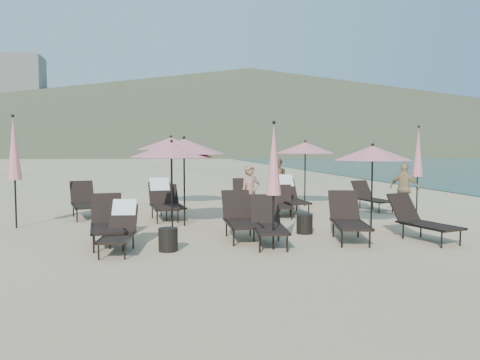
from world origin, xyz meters
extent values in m
plane|color=#D6BA8C|center=(0.00, 0.00, 0.00)|extent=(800.00, 800.00, 0.00)
cone|color=brown|center=(60.00, 300.00, 27.50)|extent=(690.00, 690.00, 55.00)
cone|color=brown|center=(190.00, 330.00, 16.00)|extent=(280.00, 280.00, 32.00)
cube|color=beige|center=(-70.00, 245.00, 24.00)|extent=(22.00, 18.00, 48.00)
cube|color=beige|center=(-45.00, 310.00, 19.00)|extent=(18.00, 16.00, 38.00)
cube|color=black|center=(-4.09, 0.07, 0.37)|extent=(0.80, 1.34, 0.05)
cube|color=black|center=(-4.19, 0.92, 0.68)|extent=(0.71, 0.56, 0.66)
cylinder|color=black|center=(-4.30, -0.49, 0.18)|extent=(0.04, 0.04, 0.36)
cylinder|color=black|center=(-4.43, 0.59, 0.18)|extent=(0.04, 0.04, 0.36)
cylinder|color=black|center=(-3.75, -0.43, 0.18)|extent=(0.04, 0.04, 0.36)
cylinder|color=black|center=(-3.88, 0.66, 0.18)|extent=(0.04, 0.04, 0.36)
cube|color=black|center=(-4.41, 0.08, 0.38)|extent=(0.21, 1.43, 0.04)
cube|color=black|center=(-3.78, 0.16, 0.38)|extent=(0.21, 1.43, 0.04)
cube|color=black|center=(-3.86, -0.69, 0.31)|extent=(0.68, 1.14, 0.04)
cube|color=black|center=(-3.77, 0.03, 0.58)|extent=(0.60, 0.47, 0.56)
cylinder|color=black|center=(-4.14, -1.10, 0.15)|extent=(0.03, 0.03, 0.31)
cylinder|color=black|center=(-4.03, -0.19, 0.15)|extent=(0.03, 0.03, 0.31)
cylinder|color=black|center=(-3.68, -1.16, 0.15)|extent=(0.03, 0.03, 0.31)
cylinder|color=black|center=(-3.57, -0.24, 0.15)|extent=(0.03, 0.03, 0.31)
cube|color=black|center=(-4.12, -0.61, 0.32)|extent=(0.18, 1.21, 0.04)
cube|color=black|center=(-3.58, -0.67, 0.32)|extent=(0.18, 1.21, 0.04)
cube|color=white|center=(-3.76, 0.16, 0.79)|extent=(0.51, 0.31, 0.33)
cube|color=black|center=(-0.81, -0.56, 0.36)|extent=(0.77, 1.30, 0.05)
cube|color=black|center=(-0.72, 0.27, 0.67)|extent=(0.69, 0.53, 0.64)
cylinder|color=black|center=(-1.13, -1.05, 0.18)|extent=(0.04, 0.04, 0.35)
cylinder|color=black|center=(-1.02, 0.02, 0.18)|extent=(0.04, 0.04, 0.35)
cylinder|color=black|center=(-0.59, -1.10, 0.18)|extent=(0.04, 0.04, 0.35)
cylinder|color=black|center=(-0.48, -0.04, 0.18)|extent=(0.04, 0.04, 0.35)
cube|color=black|center=(-1.11, -0.48, 0.37)|extent=(0.18, 1.40, 0.04)
cube|color=black|center=(-0.49, -0.54, 0.37)|extent=(0.18, 1.40, 0.04)
cube|color=black|center=(-1.24, 0.15, 0.38)|extent=(0.68, 1.30, 0.05)
cube|color=black|center=(-1.23, 1.02, 0.69)|extent=(0.67, 0.50, 0.66)
cylinder|color=black|center=(-1.53, -0.38, 0.18)|extent=(0.04, 0.04, 0.37)
cylinder|color=black|center=(-1.52, 0.73, 0.18)|extent=(0.04, 0.04, 0.37)
cylinder|color=black|center=(-0.97, -0.39, 0.18)|extent=(0.04, 0.04, 0.37)
cylinder|color=black|center=(-0.96, 0.72, 0.18)|extent=(0.04, 0.04, 0.37)
cube|color=black|center=(-1.57, 0.21, 0.39)|extent=(0.06, 1.45, 0.04)
cube|color=black|center=(-0.92, 0.20, 0.39)|extent=(0.06, 1.45, 0.04)
cube|color=black|center=(1.01, -0.44, 0.38)|extent=(0.94, 1.41, 0.05)
cube|color=black|center=(1.20, 0.42, 0.70)|extent=(0.76, 0.63, 0.67)
cylinder|color=black|center=(0.62, -0.90, 0.18)|extent=(0.04, 0.04, 0.37)
cylinder|color=black|center=(0.86, 0.19, 0.18)|extent=(0.04, 0.04, 0.37)
cylinder|color=black|center=(1.17, -1.03, 0.18)|extent=(0.04, 0.04, 0.37)
cylinder|color=black|center=(1.41, 0.06, 0.18)|extent=(0.04, 0.04, 0.37)
cube|color=black|center=(0.71, -0.31, 0.39)|extent=(0.36, 1.44, 0.04)
cube|color=black|center=(1.34, -0.45, 0.39)|extent=(0.36, 1.44, 0.04)
cube|color=black|center=(2.72, -0.75, 0.36)|extent=(0.93, 1.35, 0.05)
cube|color=black|center=(2.51, 0.06, 0.66)|extent=(0.73, 0.61, 0.64)
cylinder|color=black|center=(2.59, -1.31, 0.17)|extent=(0.04, 0.04, 0.35)
cylinder|color=black|center=(2.32, -0.29, 0.17)|extent=(0.04, 0.04, 0.35)
cylinder|color=black|center=(3.11, -1.17, 0.17)|extent=(0.04, 0.04, 0.35)
cylinder|color=black|center=(2.84, -0.15, 0.17)|extent=(0.04, 0.04, 0.35)
cube|color=black|center=(2.41, -0.77, 0.37)|extent=(0.39, 1.35, 0.04)
cube|color=black|center=(3.01, -0.62, 0.37)|extent=(0.39, 1.35, 0.04)
cube|color=black|center=(-5.09, 4.05, 0.38)|extent=(0.96, 1.42, 0.05)
cube|color=black|center=(-5.31, 4.89, 0.70)|extent=(0.77, 0.64, 0.67)
cylinder|color=black|center=(-5.23, 3.46, 0.18)|extent=(0.04, 0.04, 0.37)
cylinder|color=black|center=(-5.50, 4.53, 0.18)|extent=(0.04, 0.04, 0.37)
cylinder|color=black|center=(-4.69, 3.59, 0.18)|extent=(0.04, 0.04, 0.37)
cylinder|color=black|center=(-4.96, 4.67, 0.18)|extent=(0.04, 0.04, 0.37)
cube|color=black|center=(-5.42, 4.02, 0.39)|extent=(0.40, 1.42, 0.04)
cube|color=black|center=(-4.79, 4.18, 0.39)|extent=(0.40, 1.42, 0.04)
cube|color=black|center=(-2.87, 3.33, 0.37)|extent=(0.81, 1.35, 0.05)
cube|color=black|center=(-2.97, 4.19, 0.69)|extent=(0.72, 0.56, 0.66)
cylinder|color=black|center=(-3.08, 2.77, 0.18)|extent=(0.04, 0.04, 0.36)
cylinder|color=black|center=(-3.21, 3.86, 0.18)|extent=(0.04, 0.04, 0.36)
cylinder|color=black|center=(-2.53, 2.84, 0.18)|extent=(0.04, 0.04, 0.36)
cylinder|color=black|center=(-2.66, 3.93, 0.18)|extent=(0.04, 0.04, 0.36)
cube|color=black|center=(-3.19, 3.35, 0.38)|extent=(0.22, 1.43, 0.04)
cube|color=black|center=(-2.56, 3.43, 0.38)|extent=(0.22, 1.43, 0.04)
cube|color=white|center=(-2.99, 4.34, 0.94)|extent=(0.61, 0.37, 0.40)
cube|color=black|center=(-2.64, 3.75, 0.34)|extent=(0.75, 1.23, 0.05)
cube|color=black|center=(-2.75, 4.52, 0.62)|extent=(0.65, 0.52, 0.60)
cylinder|color=black|center=(-2.82, 3.24, 0.16)|extent=(0.03, 0.03, 0.33)
cylinder|color=black|center=(-2.96, 4.22, 0.16)|extent=(0.03, 0.03, 0.33)
cylinder|color=black|center=(-2.33, 3.31, 0.16)|extent=(0.03, 0.03, 0.33)
cylinder|color=black|center=(-2.46, 4.29, 0.16)|extent=(0.03, 0.03, 0.33)
cube|color=black|center=(-2.93, 3.76, 0.35)|extent=(0.22, 1.29, 0.04)
cube|color=black|center=(-2.36, 3.84, 0.35)|extent=(0.22, 1.29, 0.04)
cube|color=black|center=(-0.39, 4.21, 0.38)|extent=(0.80, 1.37, 0.05)
cube|color=black|center=(-0.30, 5.08, 0.70)|extent=(0.72, 0.56, 0.67)
cylinder|color=black|center=(-0.73, 3.70, 0.18)|extent=(0.04, 0.04, 0.37)
cylinder|color=black|center=(-0.61, 4.81, 0.18)|extent=(0.04, 0.04, 0.37)
cylinder|color=black|center=(-0.16, 3.64, 0.18)|extent=(0.04, 0.04, 0.37)
cylinder|color=black|center=(-0.05, 4.76, 0.18)|extent=(0.04, 0.04, 0.37)
cube|color=black|center=(-0.71, 4.30, 0.39)|extent=(0.19, 1.46, 0.04)
cube|color=black|center=(-0.06, 4.23, 0.39)|extent=(0.19, 1.46, 0.04)
cube|color=black|center=(1.07, 3.95, 0.38)|extent=(0.70, 1.31, 0.05)
cube|color=black|center=(1.05, 4.82, 0.70)|extent=(0.68, 0.51, 0.67)
cylinder|color=black|center=(0.80, 3.40, 0.18)|extent=(0.04, 0.04, 0.37)
cylinder|color=black|center=(0.78, 4.51, 0.18)|extent=(0.04, 0.04, 0.37)
cylinder|color=black|center=(1.37, 3.41, 0.18)|extent=(0.04, 0.04, 0.37)
cylinder|color=black|center=(1.34, 4.53, 0.18)|extent=(0.04, 0.04, 0.37)
cube|color=black|center=(0.75, 3.99, 0.39)|extent=(0.08, 1.46, 0.04)
cube|color=black|center=(1.40, 4.01, 0.39)|extent=(0.08, 1.46, 0.04)
cube|color=white|center=(1.05, 4.98, 0.95)|extent=(0.59, 0.32, 0.40)
cube|color=black|center=(3.86, 4.10, 0.34)|extent=(0.80, 1.26, 0.05)
cube|color=black|center=(3.72, 4.87, 0.63)|extent=(0.67, 0.54, 0.60)
cylinder|color=black|center=(3.69, 3.57, 0.17)|extent=(0.04, 0.04, 0.33)
cylinder|color=black|center=(3.52, 4.56, 0.17)|extent=(0.04, 0.04, 0.33)
cylinder|color=black|center=(4.19, 3.66, 0.17)|extent=(0.04, 0.04, 0.33)
cylinder|color=black|center=(4.01, 4.65, 0.17)|extent=(0.04, 0.04, 0.33)
cube|color=black|center=(3.56, 4.09, 0.35)|extent=(0.27, 1.30, 0.04)
cube|color=black|center=(4.14, 4.20, 0.35)|extent=(0.27, 1.30, 0.04)
cube|color=black|center=(0.54, 3.33, 0.33)|extent=(0.83, 1.23, 0.05)
cube|color=black|center=(0.72, 4.06, 0.60)|extent=(0.66, 0.55, 0.58)
cylinder|color=black|center=(0.19, 2.93, 0.16)|extent=(0.03, 0.03, 0.32)
cylinder|color=black|center=(0.42, 3.87, 0.16)|extent=(0.03, 0.03, 0.32)
cylinder|color=black|center=(0.66, 2.82, 0.16)|extent=(0.03, 0.03, 0.32)
cylinder|color=black|center=(0.89, 3.75, 0.16)|extent=(0.03, 0.03, 0.32)
cube|color=black|center=(0.28, 3.44, 0.34)|extent=(0.33, 1.24, 0.04)
cube|color=black|center=(0.82, 3.31, 0.34)|extent=(0.33, 1.24, 0.04)
cylinder|color=black|center=(-2.71, 1.98, 1.04)|extent=(0.04, 0.04, 2.08)
cone|color=#D97A88|center=(-2.71, 1.98, 1.98)|extent=(2.08, 2.08, 0.38)
sphere|color=black|center=(-2.71, 1.98, 2.20)|extent=(0.08, 0.08, 0.08)
cylinder|color=black|center=(-2.37, 2.36, 1.09)|extent=(0.05, 0.05, 2.17)
cone|color=#D97A88|center=(-2.37, 2.36, 2.07)|extent=(2.17, 2.17, 0.39)
sphere|color=black|center=(-2.37, 2.36, 2.30)|extent=(0.08, 0.08, 0.08)
cylinder|color=black|center=(2.25, 1.13, 1.00)|extent=(0.04, 0.04, 2.00)
cone|color=#D97A88|center=(2.25, 1.13, 1.90)|extent=(2.00, 2.00, 0.36)
sphere|color=black|center=(2.25, 1.13, 2.11)|extent=(0.08, 0.08, 0.08)
cylinder|color=black|center=(-2.58, 6.36, 1.14)|extent=(0.05, 0.05, 2.28)
cone|color=#D97A88|center=(-2.58, 6.36, 2.17)|extent=(2.28, 2.28, 0.41)
sphere|color=black|center=(-2.58, 6.36, 2.41)|extent=(0.09, 0.09, 0.09)
cylinder|color=black|center=(2.00, 5.72, 1.07)|extent=(0.04, 0.04, 2.13)
cone|color=#D97A88|center=(2.00, 5.72, 2.03)|extent=(2.13, 2.13, 0.39)
sphere|color=black|center=(2.00, 5.72, 2.25)|extent=(0.08, 0.08, 0.08)
cylinder|color=black|center=(-0.80, -0.82, 0.55)|extent=(0.04, 0.04, 1.10)
cone|color=#D97A88|center=(-0.80, -0.82, 1.80)|extent=(0.30, 0.30, 1.40)
sphere|color=black|center=(-0.80, -0.82, 2.53)|extent=(0.07, 0.07, 0.07)
cylinder|color=black|center=(4.74, 3.20, 0.58)|extent=(0.04, 0.04, 1.16)
cone|color=#D97A88|center=(4.74, 3.20, 1.90)|extent=(0.32, 0.32, 1.48)
sphere|color=black|center=(4.74, 3.20, 2.67)|extent=(0.07, 0.07, 0.07)
cylinder|color=black|center=(-6.60, 2.76, 0.62)|extent=(0.04, 0.04, 1.23)
cone|color=#D97A88|center=(-6.60, 2.76, 2.01)|extent=(0.34, 0.34, 1.57)
sphere|color=black|center=(-6.60, 2.76, 2.83)|extent=(0.08, 0.08, 0.08)
cylinder|color=black|center=(-2.88, -0.58, 0.23)|extent=(0.38, 0.38, 0.46)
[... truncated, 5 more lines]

